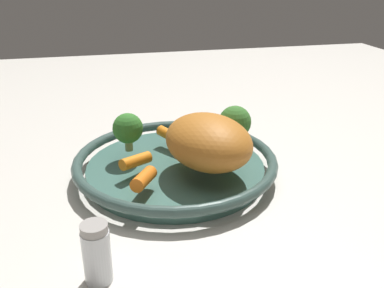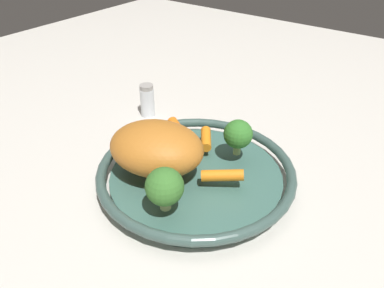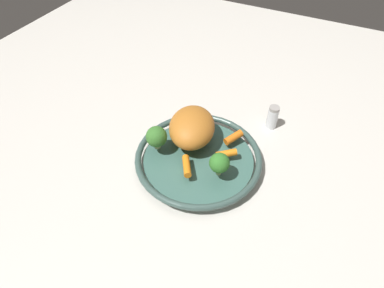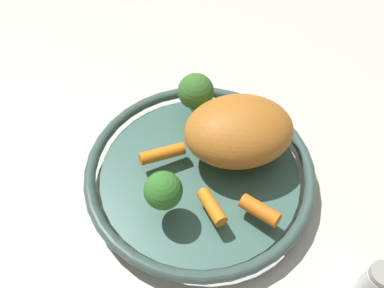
% 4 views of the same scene
% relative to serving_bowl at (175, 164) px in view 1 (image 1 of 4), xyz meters
% --- Properties ---
extents(ground_plane, '(2.15, 2.15, 0.00)m').
position_rel_serving_bowl_xyz_m(ground_plane, '(0.00, 0.00, -0.02)').
color(ground_plane, beige).
extents(serving_bowl, '(0.35, 0.35, 0.04)m').
position_rel_serving_bowl_xyz_m(serving_bowl, '(0.00, 0.00, 0.00)').
color(serving_bowl, '#3D665B').
rests_on(serving_bowl, ground_plane).
extents(roast_chicken_piece, '(0.17, 0.20, 0.08)m').
position_rel_serving_bowl_xyz_m(roast_chicken_piece, '(-0.04, 0.05, 0.06)').
color(roast_chicken_piece, '#B96C25').
rests_on(roast_chicken_piece, serving_bowl).
extents(baby_carrot_near_rim, '(0.06, 0.05, 0.02)m').
position_rel_serving_bowl_xyz_m(baby_carrot_near_rim, '(0.07, 0.03, 0.03)').
color(baby_carrot_near_rim, orange).
rests_on(baby_carrot_near_rim, serving_bowl).
extents(baby_carrot_right, '(0.05, 0.07, 0.03)m').
position_rel_serving_bowl_xyz_m(baby_carrot_right, '(-0.01, -0.06, 0.03)').
color(baby_carrot_right, orange).
rests_on(baby_carrot_right, serving_bowl).
extents(baby_carrot_center, '(0.05, 0.06, 0.03)m').
position_rel_serving_bowl_xyz_m(baby_carrot_center, '(0.07, 0.09, 0.03)').
color(baby_carrot_center, orange).
rests_on(baby_carrot_center, serving_bowl).
extents(broccoli_floret_edge, '(0.05, 0.05, 0.07)m').
position_rel_serving_bowl_xyz_m(broccoli_floret_edge, '(0.08, -0.04, 0.06)').
color(broccoli_floret_edge, '#97A966').
rests_on(broccoli_floret_edge, serving_bowl).
extents(broccoli_floret_small, '(0.06, 0.06, 0.07)m').
position_rel_serving_bowl_xyz_m(broccoli_floret_small, '(-0.11, -0.03, 0.06)').
color(broccoli_floret_small, '#9BA566').
rests_on(broccoli_floret_small, serving_bowl).
extents(salt_shaker, '(0.03, 0.03, 0.08)m').
position_rel_serving_bowl_xyz_m(salt_shaker, '(0.14, 0.24, 0.02)').
color(salt_shaker, silver).
rests_on(salt_shaker, ground_plane).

